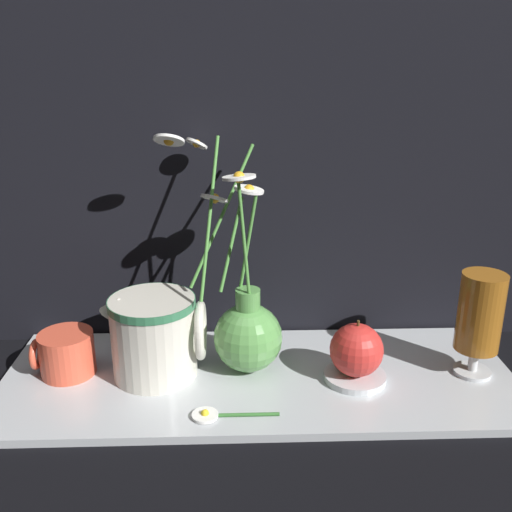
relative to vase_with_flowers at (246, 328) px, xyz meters
name	(u,v)px	position (x,y,z in m)	size (l,w,h in m)	color
ground_plane	(259,382)	(0.02, -0.02, -0.08)	(6.00, 6.00, 0.00)	black
shelf	(259,378)	(0.02, -0.02, -0.07)	(0.77, 0.29, 0.01)	#B2B7BC
vase_with_flowers	(246,328)	(0.00, 0.00, 0.00)	(0.19, 0.17, 0.36)	#59994C
yellow_mug	(66,353)	(-0.27, -0.01, -0.03)	(0.09, 0.08, 0.07)	#DB5138
ceramic_pitcher	(155,333)	(-0.14, -0.01, 0.00)	(0.15, 0.13, 0.14)	beige
tea_glass	(480,315)	(0.34, -0.03, 0.03)	(0.07, 0.07, 0.16)	silver
saucer_plate	(355,376)	(0.16, -0.04, -0.06)	(0.09, 0.09, 0.01)	silver
orange_fruit	(356,350)	(0.16, -0.04, -0.02)	(0.08, 0.08, 0.09)	red
loose_daisy	(215,415)	(-0.04, -0.13, -0.06)	(0.12, 0.04, 0.01)	#336B2D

